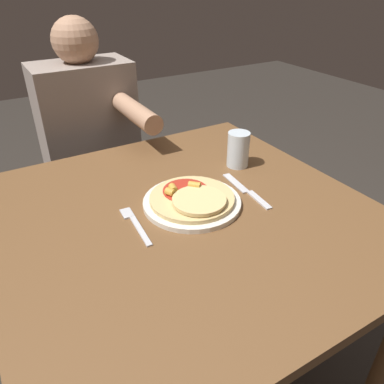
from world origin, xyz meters
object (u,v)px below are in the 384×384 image
(dining_table, at_px, (185,246))
(pizza, at_px, (193,198))
(plate, at_px, (192,202))
(drinking_glass, at_px, (238,149))
(person_diner, at_px, (92,143))
(knife, at_px, (247,191))
(fork, at_px, (135,223))

(dining_table, bearing_deg, pizza, 24.31)
(plate, relative_size, drinking_glass, 2.35)
(dining_table, height_order, drinking_glass, drinking_glass)
(plate, bearing_deg, pizza, -95.59)
(pizza, xyz_separation_m, drinking_glass, (0.25, 0.13, 0.03))
(plate, height_order, drinking_glass, drinking_glass)
(pizza, relative_size, person_diner, 0.20)
(plate, distance_m, person_diner, 0.74)
(dining_table, xyz_separation_m, drinking_glass, (0.28, 0.15, 0.17))
(plate, relative_size, knife, 1.21)
(dining_table, xyz_separation_m, fork, (-0.14, 0.02, 0.12))
(pizza, height_order, drinking_glass, drinking_glass)
(fork, bearing_deg, plate, 1.68)
(drinking_glass, bearing_deg, fork, -162.41)
(dining_table, height_order, knife, knife)
(fork, bearing_deg, dining_table, -6.38)
(fork, bearing_deg, knife, -2.94)
(drinking_glass, relative_size, person_diner, 0.10)
(drinking_glass, height_order, person_diner, person_diner)
(fork, relative_size, person_diner, 0.15)
(knife, distance_m, drinking_glass, 0.18)
(dining_table, bearing_deg, drinking_glass, 27.72)
(drinking_glass, bearing_deg, knife, -116.96)
(drinking_glass, bearing_deg, dining_table, -152.28)
(person_diner, bearing_deg, dining_table, -87.92)
(knife, height_order, drinking_glass, drinking_glass)
(fork, xyz_separation_m, knife, (0.34, -0.02, 0.00))
(knife, relative_size, drinking_glass, 1.95)
(dining_table, height_order, pizza, pizza)
(drinking_glass, bearing_deg, pizza, -151.84)
(dining_table, height_order, plate, plate)
(fork, bearing_deg, pizza, -0.04)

